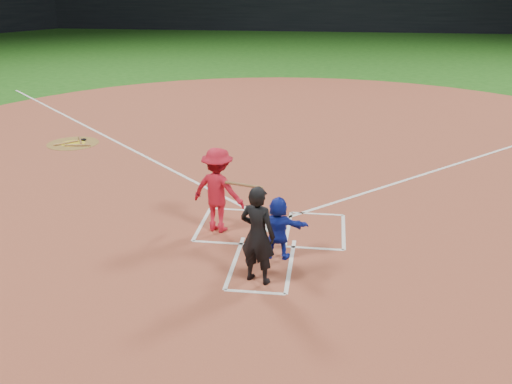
# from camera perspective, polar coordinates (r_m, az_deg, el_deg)

# --- Properties ---
(ground) EXTENTS (120.00, 120.00, 0.00)m
(ground) POSITION_cam_1_polar(r_m,az_deg,el_deg) (12.76, 1.58, -3.63)
(ground) COLOR #1C5415
(ground) RESTS_ON ground
(home_plate_dirt) EXTENTS (28.00, 28.00, 0.01)m
(home_plate_dirt) POSITION_cam_1_polar(r_m,az_deg,el_deg) (18.37, 3.59, 4.12)
(home_plate_dirt) COLOR brown
(home_plate_dirt) RESTS_ON ground
(stadium_wall_far) EXTENTS (80.00, 1.20, 3.20)m
(stadium_wall_far) POSITION_cam_1_polar(r_m,az_deg,el_deg) (59.68, 6.77, 17.21)
(stadium_wall_far) COLOR black
(stadium_wall_far) RESTS_ON ground
(home_plate) EXTENTS (0.60, 0.60, 0.02)m
(home_plate) POSITION_cam_1_polar(r_m,az_deg,el_deg) (12.76, 1.58, -3.54)
(home_plate) COLOR silver
(home_plate) RESTS_ON home_plate_dirt
(on_deck_circle) EXTENTS (1.70, 1.70, 0.01)m
(on_deck_circle) POSITION_cam_1_polar(r_m,az_deg,el_deg) (20.10, -17.83, 4.65)
(on_deck_circle) COLOR brown
(on_deck_circle) RESTS_ON home_plate_dirt
(on_deck_logo) EXTENTS (0.80, 0.80, 0.00)m
(on_deck_logo) POSITION_cam_1_polar(r_m,az_deg,el_deg) (20.10, -17.83, 4.67)
(on_deck_logo) COLOR gold
(on_deck_logo) RESTS_ON on_deck_circle
(on_deck_bat_a) EXTENTS (0.44, 0.78, 0.06)m
(on_deck_bat_a) POSITION_cam_1_polar(r_m,az_deg,el_deg) (20.24, -17.17, 4.95)
(on_deck_bat_a) COLOR brown
(on_deck_bat_a) RESTS_ON on_deck_circle
(on_deck_bat_b) EXTENTS (0.62, 0.66, 0.06)m
(on_deck_bat_b) POSITION_cam_1_polar(r_m,az_deg,el_deg) (20.09, -18.48, 4.68)
(on_deck_bat_b) COLOR #A66F3C
(on_deck_bat_b) RESTS_ON on_deck_circle
(on_deck_bat_c) EXTENTS (0.84, 0.19, 0.06)m
(on_deck_bat_c) POSITION_cam_1_polar(r_m,az_deg,el_deg) (19.70, -17.41, 4.50)
(on_deck_bat_c) COLOR #9F6E3A
(on_deck_bat_c) RESTS_ON on_deck_circle
(bat_weight_donut) EXTENTS (0.19, 0.19, 0.05)m
(bat_weight_donut) POSITION_cam_1_polar(r_m,az_deg,el_deg) (20.35, -16.87, 5.04)
(bat_weight_donut) COLOR black
(bat_weight_donut) RESTS_ON on_deck_circle
(catcher) EXTENTS (1.19, 0.41, 1.28)m
(catcher) POSITION_cam_1_polar(r_m,az_deg,el_deg) (11.21, 2.21, -3.60)
(catcher) COLOR #1427A9
(catcher) RESTS_ON home_plate_dirt
(umpire) EXTENTS (0.79, 0.65, 1.86)m
(umpire) POSITION_cam_1_polar(r_m,az_deg,el_deg) (10.23, 0.16, -4.31)
(umpire) COLOR black
(umpire) RESTS_ON home_plate_dirt
(chalk_markings) EXTENTS (28.35, 17.32, 0.01)m
(chalk_markings) POSITION_cam_1_polar(r_m,az_deg,el_deg) (17.69, 3.42, 3.49)
(chalk_markings) COLOR white
(chalk_markings) RESTS_ON home_plate_dirt
(batter_at_plate) EXTENTS (1.68, 1.03, 1.88)m
(batter_at_plate) POSITION_cam_1_polar(r_m,az_deg,el_deg) (12.32, -3.83, 0.19)
(batter_at_plate) COLOR red
(batter_at_plate) RESTS_ON home_plate_dirt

